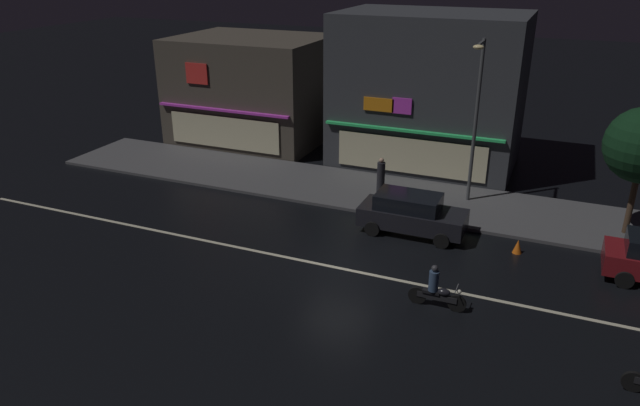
% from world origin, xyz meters
% --- Properties ---
extents(ground_plane, '(140.00, 140.00, 0.00)m').
position_xyz_m(ground_plane, '(0.00, 0.00, 0.00)').
color(ground_plane, black).
extents(lane_divider_stripe, '(34.17, 0.16, 0.01)m').
position_xyz_m(lane_divider_stripe, '(0.00, 0.00, 0.01)').
color(lane_divider_stripe, beige).
rests_on(lane_divider_stripe, ground).
extents(sidewalk_far, '(35.97, 4.88, 0.14)m').
position_xyz_m(sidewalk_far, '(0.00, 7.44, 0.07)').
color(sidewalk_far, '#4C4C4F').
rests_on(sidewalk_far, ground).
extents(storefront_left_block, '(8.68, 7.15, 6.16)m').
position_xyz_m(storefront_left_block, '(-10.79, 13.38, 3.08)').
color(storefront_left_block, '#4C443A').
rests_on(storefront_left_block, ground).
extents(storefront_center_block, '(9.47, 6.60, 7.95)m').
position_xyz_m(storefront_center_block, '(-0.00, 13.10, 3.97)').
color(storefront_center_block, '#383A3F').
rests_on(storefront_center_block, ground).
extents(streetlamp_west, '(0.44, 1.64, 7.27)m').
position_xyz_m(streetlamp_west, '(3.27, 7.93, 4.42)').
color(streetlamp_west, '#47494C').
rests_on(streetlamp_west, sidewalk_far).
extents(pedestrian_on_sidewalk, '(0.37, 0.37, 1.96)m').
position_xyz_m(pedestrian_on_sidewalk, '(-0.52, 6.74, 1.05)').
color(pedestrian_on_sidewalk, '#232328').
rests_on(pedestrian_on_sidewalk, sidewalk_far).
extents(parked_car_near_kerb, '(4.30, 1.98, 1.67)m').
position_xyz_m(parked_car_near_kerb, '(1.66, 3.97, 0.87)').
color(parked_car_near_kerb, black).
rests_on(parked_car_near_kerb, ground).
extents(motorcycle_lead, '(1.90, 0.60, 1.52)m').
position_xyz_m(motorcycle_lead, '(3.87, -1.18, 0.63)').
color(motorcycle_lead, black).
rests_on(motorcycle_lead, ground).
extents(traffic_cone, '(0.36, 0.36, 0.55)m').
position_xyz_m(traffic_cone, '(5.94, 3.81, 0.28)').
color(traffic_cone, orange).
rests_on(traffic_cone, ground).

